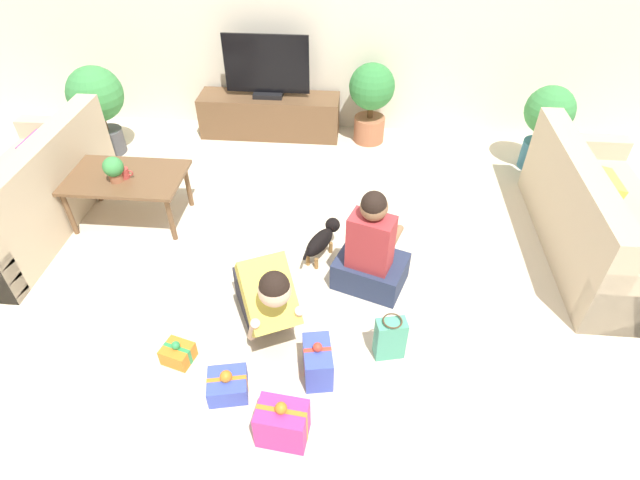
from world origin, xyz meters
TOP-DOWN VIEW (x-y plane):
  - ground_plane at (0.00, 0.00)m, footprint 16.00×16.00m
  - wall_back at (0.00, 2.63)m, footprint 8.40×0.06m
  - sofa_left at (-2.42, 0.48)m, footprint 0.84×1.93m
  - sofa_right at (2.42, 0.57)m, footprint 0.84×1.93m
  - coffee_table at (-1.57, 0.64)m, footprint 1.02×0.63m
  - tv_console at (-0.59, 2.35)m, footprint 1.57×0.41m
  - tv at (-0.59, 2.35)m, footprint 0.92×0.20m
  - potted_plant_corner_left at (-2.28, 1.80)m, footprint 0.56×0.56m
  - potted_plant_corner_right at (2.28, 1.88)m, footprint 0.48×0.48m
  - potted_plant_back_right at (0.54, 2.30)m, footprint 0.49×0.49m
  - person_kneeling at (-0.13, -0.54)m, footprint 0.61×0.81m
  - person_sitting at (0.57, -0.02)m, footprint 0.62×0.59m
  - dog at (0.18, 0.29)m, footprint 0.30×0.49m
  - gift_box_a at (0.25, -0.89)m, footprint 0.23×0.32m
  - gift_box_b at (-0.31, -1.08)m, footprint 0.29×0.27m
  - gift_box_c at (0.08, -1.34)m, footprint 0.31×0.23m
  - gift_box_d at (-0.70, -0.86)m, footprint 0.23×0.21m
  - gift_bag_a at (0.72, -0.69)m, footprint 0.22×0.16m
  - mug at (-1.54, 0.62)m, footprint 0.12×0.08m
  - tabletop_plant at (-1.59, 0.56)m, footprint 0.17×0.17m

SIDE VIEW (x-z plane):
  - ground_plane at x=0.00m, z-range 0.00..0.00m
  - gift_box_d at x=-0.70m, z-range -0.02..0.16m
  - gift_box_b at x=-0.31m, z-range -0.03..0.18m
  - gift_box_a at x=0.25m, z-range -0.03..0.29m
  - gift_box_c at x=0.08m, z-range -0.03..0.31m
  - gift_bag_a at x=0.72m, z-range -0.01..0.34m
  - dog at x=0.18m, z-range 0.04..0.31m
  - tv_console at x=-0.59m, z-range 0.00..0.46m
  - sofa_right at x=2.42m, z-range -0.12..0.70m
  - sofa_left at x=-2.42m, z-range -0.12..0.71m
  - person_sitting at x=0.57m, z-range -0.12..0.77m
  - person_kneeling at x=-0.13m, z-range -0.04..0.74m
  - coffee_table at x=-1.57m, z-range 0.18..0.65m
  - mug at x=-1.54m, z-range 0.46..0.55m
  - potted_plant_back_right at x=0.54m, z-range 0.09..0.97m
  - potted_plant_corner_right at x=2.28m, z-range 0.10..0.97m
  - tabletop_plant at x=-1.59m, z-range 0.47..0.70m
  - potted_plant_corner_left at x=-2.28m, z-range 0.12..1.07m
  - tv at x=-0.59m, z-range 0.43..1.10m
  - wall_back at x=0.00m, z-range 0.00..2.60m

